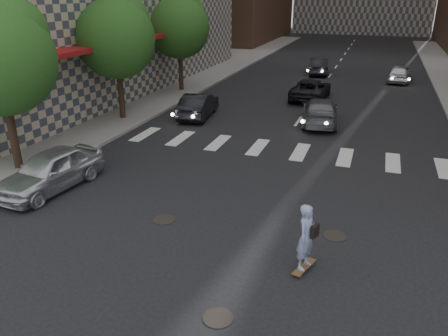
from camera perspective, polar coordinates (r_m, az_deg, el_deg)
The scene contains 15 objects.
ground at distance 12.63m, azimuth -2.02°, elevation -10.74°, with size 160.00×160.00×0.00m, color black.
sidewalk_left at distance 35.73m, azimuth -12.32°, elevation 10.76°, with size 13.00×80.00×0.15m, color gray.
tree_a at distance 18.77m, azimuth -27.06°, elevation 13.09°, with size 4.20×4.20×6.60m.
tree_b at distance 24.98m, azimuth -13.69°, elevation 16.52°, with size 4.20×4.20×6.60m.
tree_c at distance 32.00m, azimuth -5.69°, elevation 18.14°, with size 4.20×4.20×6.60m.
manhole_a at distance 10.41m, azimuth -0.77°, elevation -18.98°, with size 0.70×0.70×0.02m, color black.
manhole_b at distance 14.29m, azimuth -7.80°, elevation -6.69°, with size 0.70×0.70×0.02m, color black.
manhole_c at distance 13.70m, azimuth 14.27°, elevation -8.58°, with size 0.70×0.70×0.02m, color black.
skateboarder at distance 11.51m, azimuth 10.75°, elevation -8.86°, with size 0.62×0.98×1.91m.
silver_sedan at distance 17.24m, azimuth -21.72°, elevation -0.25°, with size 1.75×4.35×1.48m, color silver.
traffic_car_a at distance 25.54m, azimuth -3.36°, elevation 8.19°, with size 1.47×4.20×1.39m, color black.
traffic_car_b at distance 24.79m, azimuth 12.47°, elevation 7.26°, with size 1.93×4.75×1.38m, color slate.
traffic_car_c at distance 30.42m, azimuth 11.26°, elevation 10.06°, with size 2.26×4.90×1.36m, color black.
traffic_car_d at distance 38.39m, azimuth 21.99°, elevation 11.38°, with size 1.62×4.02×1.37m, color silver.
traffic_car_e at distance 40.03m, azimuth 12.26°, elevation 12.90°, with size 1.52×4.37×1.44m, color black.
Camera 1 is at (3.92, -9.85, 6.87)m, focal length 35.00 mm.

